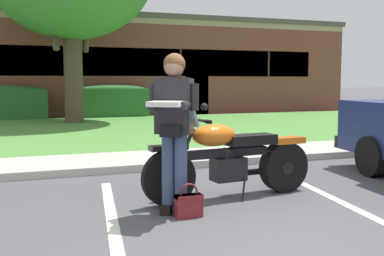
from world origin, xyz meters
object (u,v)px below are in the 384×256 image
(rider_person, at_px, (174,120))
(hedge_center_left, at_px, (113,101))
(brick_building, at_px, (65,67))
(handbag, at_px, (189,204))
(motorcycle, at_px, (235,158))

(rider_person, xyz_separation_m, hedge_center_left, (1.83, 13.02, -0.36))
(brick_building, bearing_deg, handbag, -91.64)
(motorcycle, distance_m, rider_person, 1.13)
(hedge_center_left, bearing_deg, handbag, -97.48)
(brick_building, bearing_deg, rider_person, -91.96)
(handbag, distance_m, brick_building, 19.40)
(motorcycle, xyz_separation_m, brick_building, (-0.26, 18.71, 1.55))
(rider_person, xyz_separation_m, brick_building, (0.65, 19.11, 1.03))
(handbag, relative_size, brick_building, 0.01)
(handbag, bearing_deg, motorcycle, 35.90)
(rider_person, distance_m, handbag, 0.89)
(rider_person, xyz_separation_m, handbag, (0.10, -0.18, -0.86))
(brick_building, bearing_deg, motorcycle, -89.20)
(hedge_center_left, bearing_deg, motorcycle, -94.17)
(handbag, height_order, brick_building, brick_building)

